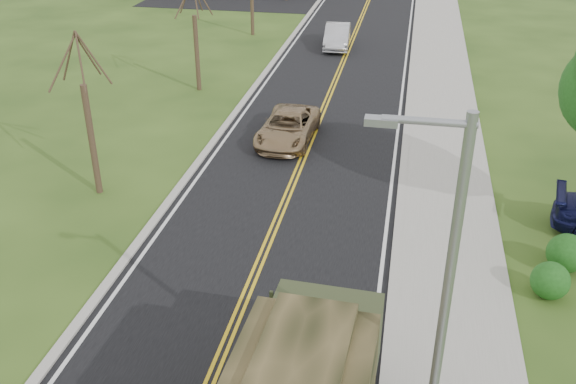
# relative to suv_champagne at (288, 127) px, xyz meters

# --- Properties ---
(road) EXTENTS (8.00, 120.00, 0.01)m
(road) POSITION_rel_suv_champagne_xyz_m (0.99, 23.89, -0.66)
(road) COLOR black
(road) RESTS_ON ground
(curb_right) EXTENTS (0.30, 120.00, 0.12)m
(curb_right) POSITION_rel_suv_champagne_xyz_m (5.14, 23.89, -0.60)
(curb_right) COLOR #9E998E
(curb_right) RESTS_ON ground
(sidewalk_right) EXTENTS (3.20, 120.00, 0.10)m
(sidewalk_right) POSITION_rel_suv_champagne_xyz_m (6.89, 23.89, -0.61)
(sidewalk_right) COLOR #9E998E
(sidewalk_right) RESTS_ON ground
(curb_left) EXTENTS (0.30, 120.00, 0.10)m
(curb_left) POSITION_rel_suv_champagne_xyz_m (-3.16, 23.89, -0.61)
(curb_left) COLOR #9E998E
(curb_left) RESTS_ON ground
(street_light) EXTENTS (1.65, 0.22, 8.00)m
(street_light) POSITION_rel_suv_champagne_xyz_m (5.89, -16.61, 3.77)
(street_light) COLOR gray
(street_light) RESTS_ON ground
(bare_tree_a) EXTENTS (1.93, 2.26, 6.08)m
(bare_tree_a) POSITION_rel_suv_champagne_xyz_m (-6.02, -6.11, 1.97)
(bare_tree_a) COLOR #38281C
(bare_tree_a) RESTS_ON ground
(bare_tree_b) EXTENTS (1.83, 2.14, 5.73)m
(bare_tree_b) POSITION_rel_suv_champagne_xyz_m (-6.02, 5.89, 1.82)
(bare_tree_b) COLOR #38281C
(bare_tree_b) RESTS_ON ground
(suv_champagne) EXTENTS (2.38, 4.84, 1.32)m
(suv_champagne) POSITION_rel_suv_champagne_xyz_m (0.00, 0.00, 0.00)
(suv_champagne) COLOR #947853
(suv_champagne) RESTS_ON ground
(sedan_silver) EXTENTS (1.85, 4.55, 1.47)m
(sedan_silver) POSITION_rel_suv_champagne_xyz_m (0.19, 15.75, 0.07)
(sedan_silver) COLOR silver
(sedan_silver) RESTS_ON ground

